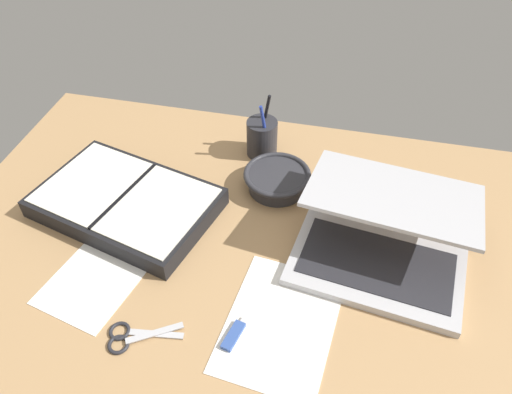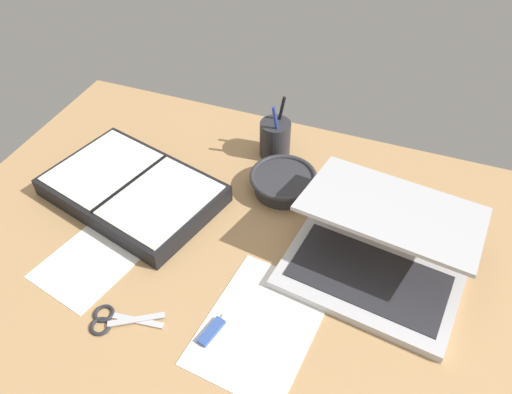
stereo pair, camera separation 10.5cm
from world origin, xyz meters
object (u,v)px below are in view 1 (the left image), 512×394
Objects in this scene: laptop at (382,242)px; scissors at (128,337)px; planner at (126,202)px; bowl at (277,179)px; pen_cup at (262,138)px.

scissors is (-42.56, -28.60, -4.61)cm from laptop.
planner is at bearing 93.77° from scissors.
laptop is at bearing -33.22° from bowl.
pen_cup is 0.37× the size of planner.
laptop is 29.24cm from bowl.
pen_cup reaches higher than laptop.
pen_cup is (-6.24, 12.06, 2.12)cm from bowl.
planner is 3.18× the size of scissors.
pen_cup is at bearing 61.27° from planner.
laptop reaches higher than scissors.
pen_cup is at bearing 117.36° from bowl.
planner is (-31.33, -14.53, -0.39)cm from bowl.
planner is 32.85cm from scissors.
scissors is at bearing -51.75° from planner.
pen_cup is 36.65cm from planner.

